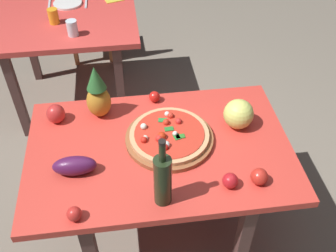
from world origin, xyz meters
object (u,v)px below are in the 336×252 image
(pizza, at_px, (169,135))
(bell_pepper, at_px, (56,114))
(tomato_at_corner, at_px, (154,97))
(pineapple_left, at_px, (98,94))
(tomato_near_board, at_px, (74,214))
(dining_chair, at_px, (88,12))
(pizza_board, at_px, (169,138))
(background_table, at_px, (65,31))
(wine_bottle, at_px, (163,179))
(display_table, at_px, (160,160))
(tomato_beside_pepper, at_px, (230,181))
(eggplant, at_px, (75,166))
(drinking_glass_juice, at_px, (53,16))
(dinner_plate, at_px, (68,3))
(drinking_glass_water, at_px, (72,28))
(fork_utensil, at_px, (49,5))
(knife_utensil, at_px, (86,3))
(tomato_by_bottle, at_px, (259,177))
(melon, at_px, (238,114))

(pizza, relative_size, bell_pepper, 3.76)
(bell_pepper, xyz_separation_m, tomato_at_corner, (0.52, 0.09, -0.02))
(pineapple_left, xyz_separation_m, tomato_near_board, (-0.11, -0.64, -0.10))
(dining_chair, height_order, pizza_board, dining_chair)
(background_table, relative_size, wine_bottle, 2.99)
(display_table, relative_size, tomato_beside_pepper, 18.24)
(eggplant, bearing_deg, drinking_glass_juice, 98.05)
(drinking_glass_juice, distance_m, dinner_plate, 0.30)
(bell_pepper, relative_size, drinking_glass_water, 0.97)
(display_table, relative_size, eggplant, 6.47)
(pineapple_left, relative_size, tomato_beside_pepper, 4.28)
(tomato_near_board, bearing_deg, dining_chair, 90.54)
(tomato_beside_pepper, bearing_deg, fork_utensil, 116.60)
(tomato_near_board, bearing_deg, drinking_glass_juice, 97.07)
(dinner_plate, relative_size, fork_utensil, 1.22)
(tomato_near_board, xyz_separation_m, tomato_at_corner, (0.41, 0.72, -0.00))
(pizza, relative_size, drinking_glass_water, 3.63)
(pineapple_left, distance_m, bell_pepper, 0.24)
(wine_bottle, distance_m, knife_utensil, 1.96)
(tomato_by_bottle, height_order, drinking_glass_juice, drinking_glass_juice)
(dining_chair, relative_size, tomato_at_corner, 13.82)
(fork_utensil, bearing_deg, drinking_glass_juice, -79.48)
(knife_utensil, bearing_deg, drinking_glass_juice, -126.42)
(pizza_board, bearing_deg, melon, 9.77)
(pizza_board, xyz_separation_m, dinner_plate, (-0.58, 1.57, -0.00))
(bell_pepper, distance_m, fork_utensil, 1.36)
(pizza, distance_m, tomato_near_board, 0.60)
(bell_pepper, bearing_deg, melon, -9.76)
(pizza, distance_m, bell_pepper, 0.60)
(bell_pepper, bearing_deg, eggplant, -73.50)
(dining_chair, bearing_deg, melon, 112.30)
(pizza, height_order, drinking_glass_juice, drinking_glass_juice)
(melon, xyz_separation_m, tomato_near_board, (-0.81, -0.46, -0.05))
(tomato_at_corner, bearing_deg, tomato_near_board, -119.71)
(dining_chair, bearing_deg, fork_utensil, 58.51)
(knife_utensil, bearing_deg, wine_bottle, -78.52)
(tomato_at_corner, distance_m, tomato_beside_pepper, 0.69)
(tomato_by_bottle, xyz_separation_m, fork_utensil, (-1.08, 1.89, -0.03))
(pizza_board, height_order, eggplant, eggplant)
(tomato_at_corner, xyz_separation_m, dinner_plate, (-0.54, 1.26, -0.02))
(background_table, xyz_separation_m, pizza, (0.60, -1.35, 0.15))
(dining_chair, distance_m, tomato_at_corner, 1.76)
(pizza, height_order, wine_bottle, wine_bottle)
(wine_bottle, xyz_separation_m, drinking_glass_juice, (-0.58, 1.64, -0.08))
(bell_pepper, bearing_deg, tomato_by_bottle, -30.25)
(dining_chair, distance_m, wine_bottle, 2.42)
(pizza, height_order, bell_pepper, bell_pepper)
(drinking_glass_water, bearing_deg, display_table, -67.91)
(tomato_at_corner, bearing_deg, drinking_glass_water, 121.40)
(drinking_glass_juice, bearing_deg, pineapple_left, -72.95)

